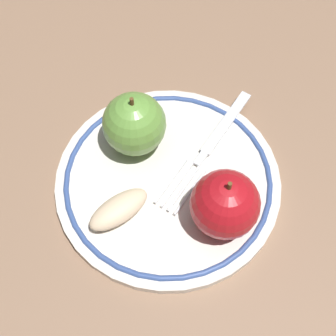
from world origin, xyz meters
The scene contains 6 objects.
ground_plane centered at (0.00, 0.00, 0.00)m, with size 2.00×2.00×0.00m, color #86654D.
plate centered at (-0.01, 0.01, 0.01)m, with size 0.24×0.24×0.01m.
apple_red_whole centered at (-0.07, 0.05, 0.05)m, with size 0.07×0.07×0.08m.
apple_second_whole centered at (0.02, -0.04, 0.05)m, with size 0.07×0.07×0.08m.
apple_slice_front centered at (0.03, 0.05, 0.02)m, with size 0.07×0.03×0.02m, color beige.
fork centered at (-0.06, -0.04, 0.02)m, with size 0.10×0.16×0.00m.
Camera 1 is at (-0.03, 0.24, 0.45)m, focal length 50.00 mm.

